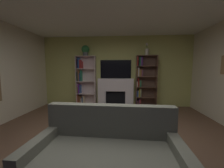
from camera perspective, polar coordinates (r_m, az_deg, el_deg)
The scene contains 10 objects.
ground_plane at distance 2.83m, azimuth -2.16°, elevation -24.08°, with size 7.08×7.08×0.00m, color brown.
wall_back_accent at distance 5.42m, azimuth 1.58°, elevation 5.16°, with size 5.79×0.06×2.67m, color #BEC06A.
fireplace at distance 5.35m, azimuth 1.47°, elevation -3.16°, with size 1.46×0.52×1.07m.
tv at distance 5.36m, azimuth 1.55°, elevation 6.08°, with size 1.17×0.06×0.70m, color black.
bookshelf_left at distance 5.52m, azimuth -11.47°, elevation 0.85°, with size 0.75×0.30×1.92m.
bookshelf_right at distance 5.33m, azimuth 12.78°, elevation 1.07°, with size 0.75×0.33×1.92m.
potted_plant at distance 5.47m, azimuth -10.87°, elevation 13.55°, with size 0.29×0.29×0.40m.
vase_with_flowers at distance 5.34m, azimuth 14.14°, elevation 13.01°, with size 0.12×0.12×0.44m.
couch at distance 1.99m, azimuth -2.02°, elevation -28.63°, with size 1.87×0.99×0.91m.
coffee_table at distance 2.62m, azimuth -0.03°, elevation -18.49°, with size 0.81×0.48×0.39m.
Camera 1 is at (0.30, -2.43, 1.42)m, focal length 22.23 mm.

